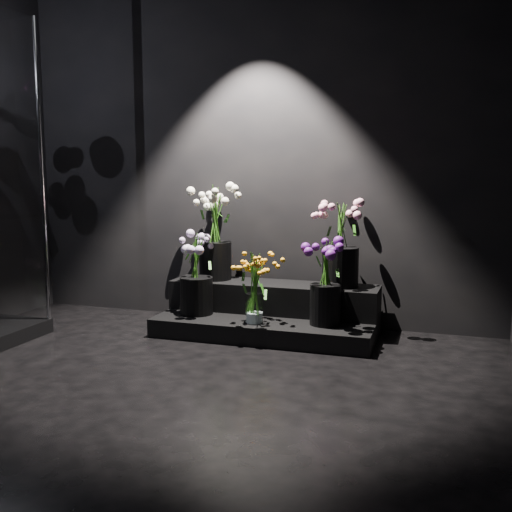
% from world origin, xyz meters
% --- Properties ---
extents(floor, '(4.00, 4.00, 0.00)m').
position_xyz_m(floor, '(0.00, 0.00, 0.00)').
color(floor, black).
rests_on(floor, ground).
extents(wall_back, '(4.00, 0.00, 4.00)m').
position_xyz_m(wall_back, '(0.00, 2.00, 1.40)').
color(wall_back, black).
rests_on(wall_back, floor).
extents(display_riser, '(1.64, 0.73, 0.36)m').
position_xyz_m(display_riser, '(0.25, 1.67, 0.15)').
color(display_riser, black).
rests_on(display_riser, floor).
extents(bouquet_orange_bells, '(0.35, 0.35, 0.52)m').
position_xyz_m(bouquet_orange_bells, '(0.22, 1.38, 0.41)').
color(bouquet_orange_bells, white).
rests_on(bouquet_orange_bells, display_riser).
extents(bouquet_lilac, '(0.41, 0.41, 0.61)m').
position_xyz_m(bouquet_lilac, '(-0.29, 1.51, 0.49)').
color(bouquet_lilac, black).
rests_on(bouquet_lilac, display_riser).
extents(bouquet_purple, '(0.41, 0.41, 0.62)m').
position_xyz_m(bouquet_purple, '(0.71, 1.50, 0.49)').
color(bouquet_purple, black).
rests_on(bouquet_purple, display_riser).
extents(bouquet_cream_roses, '(0.50, 0.50, 0.75)m').
position_xyz_m(bouquet_cream_roses, '(-0.25, 1.79, 0.79)').
color(bouquet_cream_roses, black).
rests_on(bouquet_cream_roses, display_riser).
extents(bouquet_pink_roses, '(0.48, 0.48, 0.65)m').
position_xyz_m(bouquet_pink_roses, '(0.77, 1.80, 0.72)').
color(bouquet_pink_roses, black).
rests_on(bouquet_pink_roses, display_riser).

